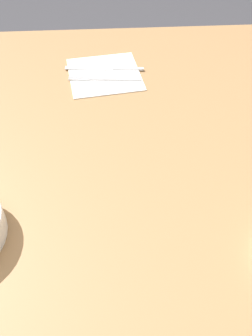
# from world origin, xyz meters

# --- Properties ---
(ground_plane) EXTENTS (8.00, 8.00, 0.00)m
(ground_plane) POSITION_xyz_m (0.00, 0.00, 0.00)
(ground_plane) COLOR #333338
(dining_table) EXTENTS (1.31, 1.06, 0.73)m
(dining_table) POSITION_xyz_m (0.00, 0.00, 0.65)
(dining_table) COLOR olive
(dining_table) RESTS_ON ground_plane
(napkin) EXTENTS (0.21, 0.21, 0.00)m
(napkin) POSITION_xyz_m (0.39, 0.06, 0.73)
(napkin) COLOR white
(napkin) RESTS_ON dining_table
(fork) EXTENTS (0.03, 0.19, 0.00)m
(fork) POSITION_xyz_m (0.37, 0.06, 0.74)
(fork) COLOR silver
(fork) RESTS_ON napkin
(knife) EXTENTS (0.03, 0.22, 0.01)m
(knife) POSITION_xyz_m (0.42, 0.05, 0.74)
(knife) COLOR silver
(knife) RESTS_ON napkin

